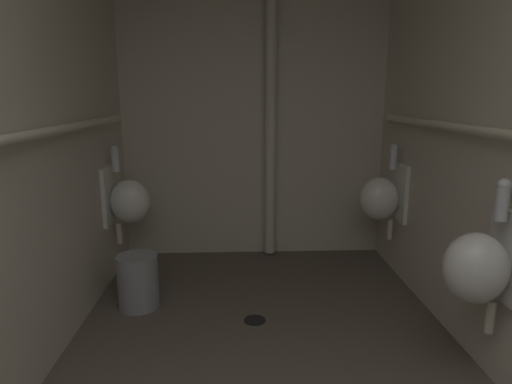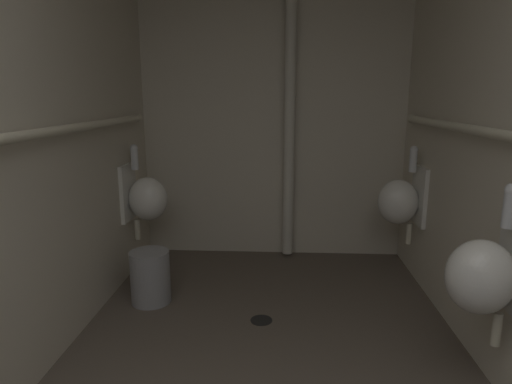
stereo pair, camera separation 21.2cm
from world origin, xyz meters
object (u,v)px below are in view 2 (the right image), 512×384
(standpipe_back_wall, at_px, (290,105))
(waste_bin, at_px, (150,277))
(urinal_left_mid, at_px, (145,197))
(floor_drain, at_px, (261,320))
(urinal_right_far, at_px, (401,200))
(urinal_right_mid, at_px, (486,275))

(standpipe_back_wall, xyz_separation_m, waste_bin, (-0.96, -0.95, -1.14))
(urinal_left_mid, distance_m, standpipe_back_wall, 1.40)
(standpipe_back_wall, height_order, floor_drain, standpipe_back_wall)
(urinal_left_mid, bearing_deg, urinal_right_far, 0.32)
(urinal_right_mid, height_order, urinal_right_far, same)
(floor_drain, bearing_deg, urinal_right_mid, -33.60)
(urinal_right_far, height_order, floor_drain, urinal_right_far)
(urinal_left_mid, distance_m, waste_bin, 0.68)
(standpipe_back_wall, bearing_deg, urinal_right_far, -28.10)
(urinal_left_mid, xyz_separation_m, standpipe_back_wall, (1.12, 0.46, 0.70))
(urinal_right_mid, height_order, floor_drain, urinal_right_mid)
(floor_drain, distance_m, waste_bin, 0.83)
(urinal_right_far, distance_m, waste_bin, 1.92)
(standpipe_back_wall, xyz_separation_m, floor_drain, (-0.18, -1.18, -1.32))
(standpipe_back_wall, bearing_deg, urinal_right_mid, -65.61)
(urinal_left_mid, relative_size, floor_drain, 5.39)
(urinal_right_far, bearing_deg, standpipe_back_wall, 151.90)
(floor_drain, bearing_deg, standpipe_back_wall, 81.27)
(urinal_right_mid, distance_m, waste_bin, 2.06)
(urinal_right_far, bearing_deg, urinal_right_mid, -90.00)
(floor_drain, xyz_separation_m, waste_bin, (-0.77, 0.22, 0.18))
(urinal_right_mid, distance_m, urinal_right_far, 1.41)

